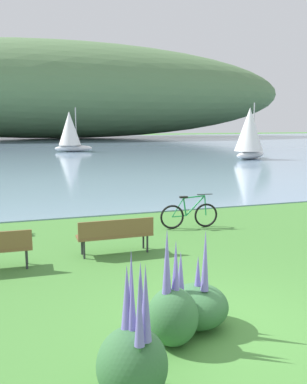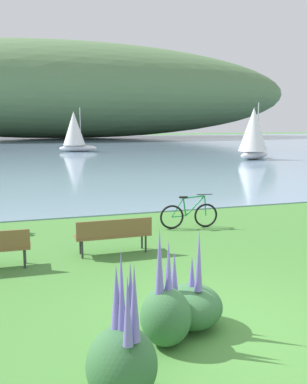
% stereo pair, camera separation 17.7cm
% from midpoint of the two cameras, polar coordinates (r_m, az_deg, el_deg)
% --- Properties ---
extents(ground_plane, '(200.00, 200.00, 0.00)m').
position_cam_midpoint_polar(ground_plane, '(6.77, 10.09, -18.08)').
color(ground_plane, '#478438').
extents(bay_water, '(180.00, 80.00, 0.04)m').
position_cam_midpoint_polar(bay_water, '(53.63, -14.71, 6.02)').
color(bay_water, '#7A99B2').
rests_on(bay_water, ground).
extents(distant_hillside, '(89.45, 28.00, 17.46)m').
position_cam_midpoint_polar(distant_hillside, '(80.56, -12.46, 13.45)').
color(distant_hillside, '#567A4C').
rests_on(distant_hillside, bay_water).
extents(park_bench_near_camera, '(1.80, 0.50, 0.88)m').
position_cam_midpoint_polar(park_bench_near_camera, '(9.92, -5.77, -5.65)').
color(park_bench_near_camera, brown).
rests_on(park_bench_near_camera, ground).
extents(bicycle_leaning_near_bench, '(1.77, 0.22, 1.01)m').
position_cam_midpoint_polar(bicycle_leaning_near_bench, '(12.37, 4.54, -3.15)').
color(bicycle_leaning_near_bench, black).
rests_on(bicycle_leaning_near_bench, ground).
extents(echium_bush_closest_to_camera, '(0.73, 0.73, 1.72)m').
position_cam_midpoint_polar(echium_bush_closest_to_camera, '(6.08, 1.78, -16.31)').
color(echium_bush_closest_to_camera, '#386B3D').
rests_on(echium_bush_closest_to_camera, ground).
extents(echium_bush_beside_closest, '(0.95, 0.95, 1.60)m').
position_cam_midpoint_polar(echium_bush_beside_closest, '(6.62, 5.29, -15.12)').
color(echium_bush_beside_closest, '#386B3D').
rests_on(echium_bush_beside_closest, ground).
extents(echium_bush_mid_cluster, '(0.81, 0.81, 1.74)m').
position_cam_midpoint_polar(echium_bush_mid_cluster, '(5.00, -3.99, -21.82)').
color(echium_bush_mid_cluster, '#386B3D').
rests_on(echium_bush_mid_cluster, ground).
extents(sailboat_nearest_to_shore, '(3.94, 2.52, 4.52)m').
position_cam_midpoint_polar(sailboat_nearest_to_shore, '(44.20, -11.52, 8.22)').
color(sailboat_nearest_to_shore, white).
rests_on(sailboat_nearest_to_shore, bay_water).
extents(sailboat_toward_hillside, '(3.98, 3.21, 4.63)m').
position_cam_midpoint_polar(sailboat_toward_hillside, '(35.39, 12.92, 7.94)').
color(sailboat_toward_hillside, white).
rests_on(sailboat_toward_hillside, bay_water).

